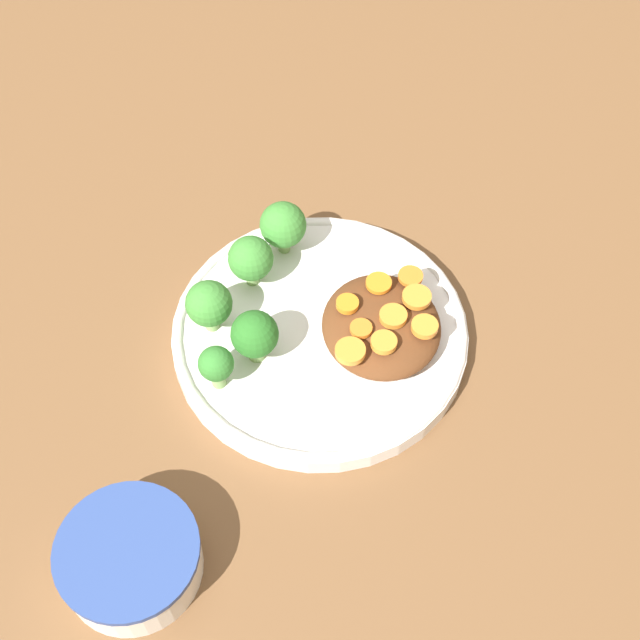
% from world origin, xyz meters
% --- Properties ---
extents(ground_plane, '(4.00, 4.00, 0.00)m').
position_xyz_m(ground_plane, '(0.00, 0.00, 0.00)').
color(ground_plane, brown).
extents(plate, '(0.29, 0.29, 0.02)m').
position_xyz_m(plate, '(0.00, 0.00, 0.01)').
color(plate, white).
rests_on(plate, ground_plane).
extents(dip_bowl, '(0.12, 0.12, 0.04)m').
position_xyz_m(dip_bowl, '(0.21, -0.18, 0.03)').
color(dip_bowl, white).
rests_on(dip_bowl, ground_plane).
extents(stew_mound, '(0.12, 0.11, 0.03)m').
position_xyz_m(stew_mound, '(0.02, 0.06, 0.04)').
color(stew_mound, '#5B3319').
rests_on(stew_mound, plate).
extents(broccoli_floret_0, '(0.04, 0.04, 0.06)m').
position_xyz_m(broccoli_floret_0, '(-0.07, -0.06, 0.05)').
color(broccoli_floret_0, '#7FA85B').
rests_on(broccoli_floret_0, plate).
extents(broccoli_floret_1, '(0.04, 0.04, 0.06)m').
position_xyz_m(broccoli_floret_1, '(-0.02, -0.10, 0.06)').
color(broccoli_floret_1, '#7FA85B').
rests_on(broccoli_floret_1, plate).
extents(broccoli_floret_2, '(0.05, 0.05, 0.06)m').
position_xyz_m(broccoli_floret_2, '(-0.10, -0.02, 0.06)').
color(broccoli_floret_2, '#7FA85B').
rests_on(broccoli_floret_2, plate).
extents(broccoli_floret_3, '(0.03, 0.03, 0.05)m').
position_xyz_m(broccoli_floret_3, '(0.05, -0.10, 0.05)').
color(broccoli_floret_3, '#7FA85B').
rests_on(broccoli_floret_3, plate).
extents(broccoli_floret_4, '(0.04, 0.04, 0.06)m').
position_xyz_m(broccoli_floret_4, '(0.02, -0.06, 0.05)').
color(broccoli_floret_4, '#7FA85B').
rests_on(broccoli_floret_4, plate).
extents(carrot_slice_0, '(0.02, 0.02, 0.00)m').
position_xyz_m(carrot_slice_0, '(-0.02, 0.06, 0.06)').
color(carrot_slice_0, orange).
rests_on(carrot_slice_0, stew_mound).
extents(carrot_slice_1, '(0.02, 0.02, 0.01)m').
position_xyz_m(carrot_slice_1, '(-0.00, 0.03, 0.06)').
color(carrot_slice_1, orange).
rests_on(carrot_slice_1, stew_mound).
extents(carrot_slice_2, '(0.03, 0.03, 0.01)m').
position_xyz_m(carrot_slice_2, '(0.02, 0.07, 0.06)').
color(carrot_slice_2, orange).
rests_on(carrot_slice_2, stew_mound).
extents(carrot_slice_3, '(0.03, 0.03, 0.01)m').
position_xyz_m(carrot_slice_3, '(0.05, 0.02, 0.06)').
color(carrot_slice_3, orange).
rests_on(carrot_slice_3, stew_mound).
extents(carrot_slice_4, '(0.03, 0.03, 0.01)m').
position_xyz_m(carrot_slice_4, '(0.00, 0.09, 0.06)').
color(carrot_slice_4, orange).
rests_on(carrot_slice_4, stew_mound).
extents(carrot_slice_5, '(0.02, 0.02, 0.01)m').
position_xyz_m(carrot_slice_5, '(0.05, 0.05, 0.06)').
color(carrot_slice_5, orange).
rests_on(carrot_slice_5, stew_mound).
extents(carrot_slice_6, '(0.03, 0.03, 0.01)m').
position_xyz_m(carrot_slice_6, '(0.03, 0.09, 0.06)').
color(carrot_slice_6, orange).
rests_on(carrot_slice_6, stew_mound).
extents(carrot_slice_7, '(0.02, 0.02, 0.00)m').
position_xyz_m(carrot_slice_7, '(-0.03, 0.09, 0.06)').
color(carrot_slice_7, orange).
rests_on(carrot_slice_7, stew_mound).
extents(carrot_slice_8, '(0.02, 0.02, 0.00)m').
position_xyz_m(carrot_slice_8, '(0.03, 0.03, 0.06)').
color(carrot_slice_8, orange).
rests_on(carrot_slice_8, stew_mound).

